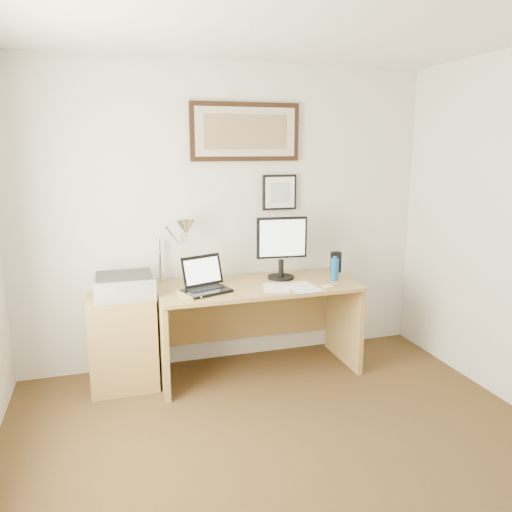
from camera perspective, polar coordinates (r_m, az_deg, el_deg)
name	(u,v)px	position (r m, az deg, el deg)	size (l,w,h in m)	color
floor	(321,506)	(2.93, 7.46, -26.44)	(4.00, 4.00, 0.00)	#49321A
wall_back	(228,217)	(4.22, -3.23, 4.45)	(3.50, 0.02, 2.50)	silver
side_cabinet	(123,342)	(4.02, -14.97, -9.44)	(0.50, 0.40, 0.73)	olive
water_bottle	(335,270)	(4.16, 8.96, -1.55)	(0.06, 0.06, 0.18)	#0E55B8
bottle_cap	(335,258)	(4.14, 9.01, -0.20)	(0.03, 0.03, 0.02)	#0E55B8
speaker	(336,262)	(4.44, 9.11, -0.68)	(0.08, 0.07, 0.18)	black
paper_sheet_a	(276,288)	(3.92, 2.32, -3.62)	(0.20, 0.28, 0.00)	white
paper_sheet_b	(303,287)	(3.94, 5.34, -3.58)	(0.22, 0.31, 0.00)	white
sticky_pad	(328,286)	(3.97, 8.19, -3.45)	(0.08, 0.08, 0.01)	#FFE378
marker_pen	(331,285)	(4.01, 8.58, -3.31)	(0.02, 0.02, 0.14)	silver
book	(178,295)	(3.75, -8.96, -4.39)	(0.17, 0.23, 0.02)	tan
desk	(255,309)	(4.16, -0.16, -6.07)	(1.60, 0.70, 0.75)	olive
laptop	(205,283)	(3.84, -5.89, -3.14)	(0.40, 0.40, 0.26)	black
lcd_monitor	(282,245)	(4.13, 2.95, 1.30)	(0.42, 0.22, 0.52)	black
printer	(124,286)	(3.85, -14.80, -3.30)	(0.44, 0.34, 0.18)	#9F9FA2
desk_lamp	(183,230)	(3.97, -8.32, 2.91)	(0.29, 0.27, 0.53)	silver
picture_large	(246,132)	(4.19, -1.21, 14.00)	(0.92, 0.04, 0.47)	black
picture_small	(280,192)	(4.30, 2.70, 7.28)	(0.30, 0.03, 0.30)	black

